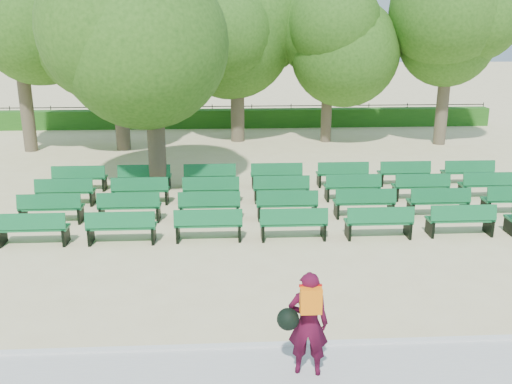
# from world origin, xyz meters

# --- Properties ---
(ground) EXTENTS (120.00, 120.00, 0.00)m
(ground) POSITION_xyz_m (0.00, 0.00, 0.00)
(ground) COLOR beige
(curb) EXTENTS (30.00, 0.12, 0.10)m
(curb) POSITION_xyz_m (0.00, -6.25, 0.05)
(curb) COLOR silver
(curb) RESTS_ON ground
(hedge) EXTENTS (26.00, 0.70, 0.90)m
(hedge) POSITION_xyz_m (0.00, 14.00, 0.45)
(hedge) COLOR #235C17
(hedge) RESTS_ON ground
(fence) EXTENTS (26.00, 0.10, 1.02)m
(fence) POSITION_xyz_m (0.00, 14.40, 0.00)
(fence) COLOR black
(fence) RESTS_ON ground
(tree_line) EXTENTS (21.80, 6.80, 7.04)m
(tree_line) POSITION_xyz_m (0.00, 10.00, 0.00)
(tree_line) COLOR #2F5D19
(tree_line) RESTS_ON ground
(bench_array) EXTENTS (1.64, 0.52, 1.04)m
(bench_array) POSITION_xyz_m (1.25, 0.90, 0.08)
(bench_array) COLOR #116231
(bench_array) RESTS_ON ground
(tree_among) EXTENTS (4.87, 4.87, 6.84)m
(tree_among) POSITION_xyz_m (-2.50, 3.07, 4.62)
(tree_among) COLOR brown
(tree_among) RESTS_ON ground
(person) EXTENTS (0.80, 0.51, 1.64)m
(person) POSITION_xyz_m (0.76, -7.01, 0.91)
(person) COLOR #40091F
(person) RESTS_ON ground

